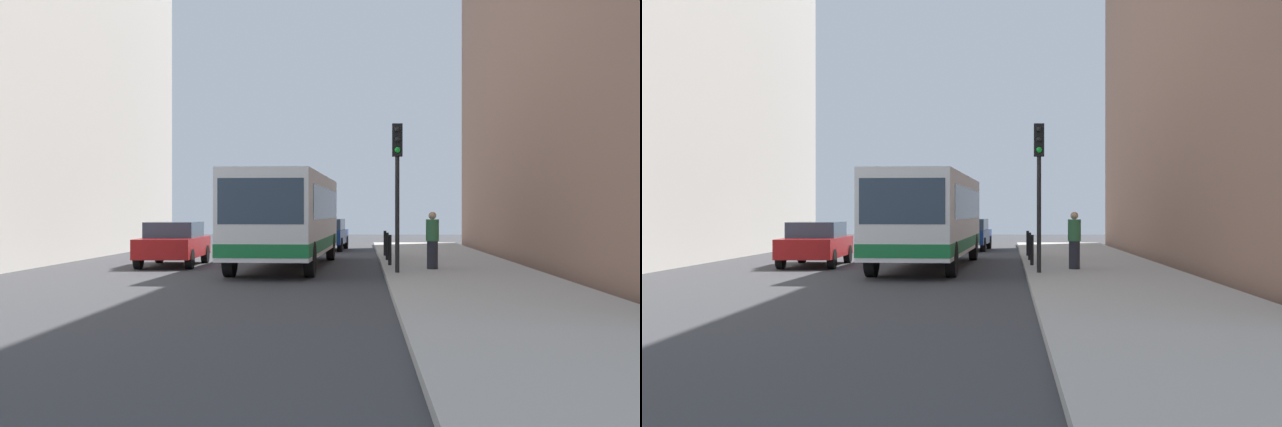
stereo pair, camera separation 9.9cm
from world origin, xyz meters
TOP-DOWN VIEW (x-y plane):
  - ground_plane at (0.00, 0.00)m, footprint 80.00×80.00m
  - sidewalk at (5.40, 0.00)m, footprint 4.40×40.00m
  - building_right at (11.50, 4.00)m, footprint 7.00×32.00m
  - bus at (0.14, 2.60)m, footprint 2.88×11.10m
  - car_beside_bus at (-3.77, 3.00)m, footprint 1.99×4.46m
  - car_behind_bus at (0.85, 14.26)m, footprint 2.09×4.51m
  - traffic_light at (3.55, -1.47)m, footprint 0.28×0.33m
  - bollard_near at (3.45, 1.53)m, footprint 0.11×0.11m
  - bollard_mid at (3.45, 4.19)m, footprint 0.11×0.11m
  - bollard_far at (3.45, 6.84)m, footprint 0.11×0.11m
  - pedestrian_near_signal at (4.64, -0.08)m, footprint 0.38×0.38m

SIDE VIEW (x-z plane):
  - ground_plane at x=0.00m, z-range 0.00..0.00m
  - sidewalk at x=5.40m, z-range 0.00..0.15m
  - bollard_near at x=3.45m, z-range 0.15..1.10m
  - bollard_mid at x=3.45m, z-range 0.15..1.10m
  - bollard_far at x=3.45m, z-range 0.15..1.10m
  - car_beside_bus at x=-3.77m, z-range 0.04..1.52m
  - car_behind_bus at x=0.85m, z-range 0.04..1.52m
  - pedestrian_near_signal at x=4.64m, z-range 0.15..1.82m
  - bus at x=0.14m, z-range 0.23..3.23m
  - traffic_light at x=3.55m, z-range 0.96..5.06m
  - building_right at x=11.50m, z-range 0.00..16.50m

